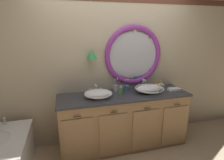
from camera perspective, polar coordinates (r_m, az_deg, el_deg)
ground_plane at (r=3.05m, az=3.88°, el=-22.28°), size 14.00×14.00×0.00m
back_wall_assembly at (r=3.02m, az=1.07°, el=4.99°), size 6.40×0.26×2.60m
vanity_counter at (r=3.03m, az=3.70°, el=-12.44°), size 2.06×0.62×0.89m
sink_basin_left at (r=2.70m, az=-4.35°, el=-4.32°), size 0.42×0.42×0.12m
sink_basin_right at (r=2.96m, az=11.70°, el=-2.65°), size 0.46×0.46×0.13m
faucet_set_left at (r=2.92m, az=-5.24°, el=-2.87°), size 0.23×0.14×0.14m
faucet_set_right at (r=3.16m, az=9.79°, el=-1.39°), size 0.20×0.14×0.17m
toothbrush_holder_left at (r=2.98m, az=1.23°, el=-2.44°), size 0.09×0.09×0.22m
toothbrush_holder_right at (r=2.97m, az=4.64°, el=-2.51°), size 0.09×0.09×0.21m
soap_dispenser at (r=2.82m, az=2.77°, el=-3.32°), size 0.06×0.07×0.15m
folded_hand_towel at (r=3.19m, az=19.07°, el=-2.79°), size 0.20×0.13×0.04m
toiletry_basket at (r=3.28m, az=14.81°, el=-1.65°), size 0.14×0.10×0.12m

